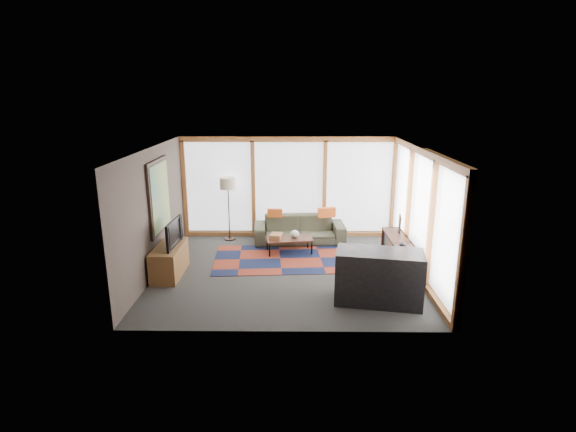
{
  "coord_description": "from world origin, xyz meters",
  "views": [
    {
      "loc": [
        0.1,
        -8.87,
        3.66
      ],
      "look_at": [
        0.0,
        0.4,
        1.1
      ],
      "focal_mm": 28.0,
      "sensor_mm": 36.0,
      "label": 1
    }
  ],
  "objects_px": {
    "coffee_table": "(289,245)",
    "television": "(170,233)",
    "sofa": "(299,229)",
    "bar_counter": "(379,277)",
    "tv_console": "(169,261)",
    "floor_lamp": "(229,209)",
    "bookshelf": "(401,255)"
  },
  "relations": [
    {
      "from": "floor_lamp",
      "to": "coffee_table",
      "type": "relative_size",
      "value": 1.52
    },
    {
      "from": "coffee_table",
      "to": "television",
      "type": "xyz_separation_m",
      "value": [
        -2.42,
        -1.33,
        0.72
      ]
    },
    {
      "from": "sofa",
      "to": "bookshelf",
      "type": "relative_size",
      "value": 0.97
    },
    {
      "from": "sofa",
      "to": "bar_counter",
      "type": "xyz_separation_m",
      "value": [
        1.37,
        -3.37,
        0.15
      ]
    },
    {
      "from": "floor_lamp",
      "to": "tv_console",
      "type": "bearing_deg",
      "value": -111.57
    },
    {
      "from": "tv_console",
      "to": "floor_lamp",
      "type": "bearing_deg",
      "value": 68.43
    },
    {
      "from": "bar_counter",
      "to": "tv_console",
      "type": "bearing_deg",
      "value": 173.59
    },
    {
      "from": "bookshelf",
      "to": "television",
      "type": "distance_m",
      "value": 4.89
    },
    {
      "from": "bookshelf",
      "to": "coffee_table",
      "type": "bearing_deg",
      "value": 158.4
    },
    {
      "from": "sofa",
      "to": "floor_lamp",
      "type": "relative_size",
      "value": 1.4
    },
    {
      "from": "tv_console",
      "to": "television",
      "type": "bearing_deg",
      "value": 44.03
    },
    {
      "from": "floor_lamp",
      "to": "coffee_table",
      "type": "bearing_deg",
      "value": -31.92
    },
    {
      "from": "floor_lamp",
      "to": "television",
      "type": "xyz_separation_m",
      "value": [
        -0.88,
        -2.29,
        0.09
      ]
    },
    {
      "from": "bookshelf",
      "to": "sofa",
      "type": "bearing_deg",
      "value": 140.94
    },
    {
      "from": "coffee_table",
      "to": "tv_console",
      "type": "height_order",
      "value": "tv_console"
    },
    {
      "from": "sofa",
      "to": "tv_console",
      "type": "bearing_deg",
      "value": -145.09
    },
    {
      "from": "sofa",
      "to": "tv_console",
      "type": "relative_size",
      "value": 1.81
    },
    {
      "from": "bookshelf",
      "to": "tv_console",
      "type": "xyz_separation_m",
      "value": [
        -4.87,
        -0.41,
        0.02
      ]
    },
    {
      "from": "coffee_table",
      "to": "bookshelf",
      "type": "relative_size",
      "value": 0.46
    },
    {
      "from": "sofa",
      "to": "television",
      "type": "height_order",
      "value": "television"
    },
    {
      "from": "coffee_table",
      "to": "bookshelf",
      "type": "bearing_deg",
      "value": -21.6
    },
    {
      "from": "floor_lamp",
      "to": "bookshelf",
      "type": "distance_m",
      "value": 4.42
    },
    {
      "from": "tv_console",
      "to": "bar_counter",
      "type": "xyz_separation_m",
      "value": [
        4.08,
        -1.21,
        0.17
      ]
    },
    {
      "from": "floor_lamp",
      "to": "bookshelf",
      "type": "relative_size",
      "value": 0.7
    },
    {
      "from": "sofa",
      "to": "bar_counter",
      "type": "height_order",
      "value": "bar_counter"
    },
    {
      "from": "coffee_table",
      "to": "tv_console",
      "type": "bearing_deg",
      "value": -150.96
    },
    {
      "from": "floor_lamp",
      "to": "bookshelf",
      "type": "xyz_separation_m",
      "value": [
        3.95,
        -1.91,
        -0.52
      ]
    },
    {
      "from": "television",
      "to": "coffee_table",
      "type": "bearing_deg",
      "value": -58.45
    },
    {
      "from": "floor_lamp",
      "to": "bookshelf",
      "type": "height_order",
      "value": "floor_lamp"
    },
    {
      "from": "floor_lamp",
      "to": "tv_console",
      "type": "xyz_separation_m",
      "value": [
        -0.92,
        -2.33,
        -0.5
      ]
    },
    {
      "from": "bookshelf",
      "to": "bar_counter",
      "type": "xyz_separation_m",
      "value": [
        -0.79,
        -1.62,
        0.19
      ]
    },
    {
      "from": "floor_lamp",
      "to": "bar_counter",
      "type": "distance_m",
      "value": 4.75
    }
  ]
}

